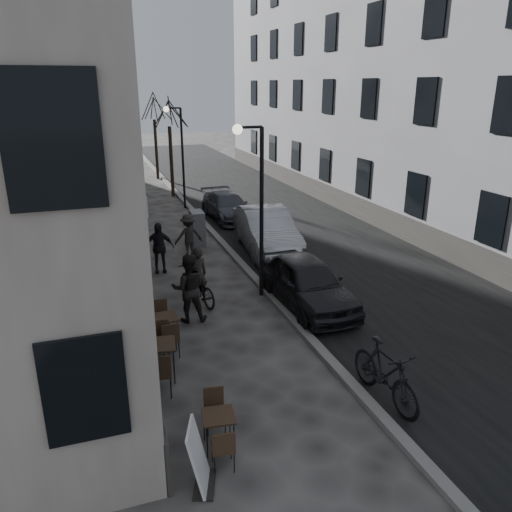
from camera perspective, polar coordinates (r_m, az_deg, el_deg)
ground at (r=10.56m, az=11.94°, el=-16.77°), size 120.00×120.00×0.00m
road at (r=25.49m, az=1.33°, el=5.20°), size 7.30×60.00×0.00m
kerb at (r=24.50m, az=-6.74°, el=4.64°), size 0.25×60.00×0.12m
building_left at (r=23.85m, az=-23.76°, el=22.15°), size 4.00×35.00×16.00m
building_right at (r=27.70m, az=13.05°, el=22.54°), size 4.00×35.00×16.00m
streetlamp_near at (r=14.28m, az=-0.01°, el=7.15°), size 0.90×0.28×5.09m
streetlamp_far at (r=25.80m, az=-8.81°, el=12.29°), size 0.90×0.28×5.09m
tree_near at (r=28.64m, az=-9.95°, el=15.91°), size 2.40×2.40×5.70m
tree_far at (r=34.57m, az=-11.63°, el=16.31°), size 2.40×2.40×5.70m
bistro_set_a at (r=9.25m, az=-4.28°, el=-19.00°), size 0.62×1.39×0.81m
bistro_set_b at (r=11.19m, az=-10.93°, el=-11.31°), size 0.78×1.74×1.00m
bistro_set_c at (r=12.51m, az=-10.37°, el=-8.08°), size 0.65×1.55×0.91m
sign_board at (r=8.54m, az=-6.47°, el=-22.45°), size 0.59×0.74×1.15m
utility_cabinet at (r=20.06m, az=-6.74°, el=3.22°), size 0.51×0.91×1.35m
bicycle at (r=14.75m, az=-6.66°, el=-3.35°), size 1.15×2.08×1.04m
cyclist_rider at (r=14.63m, az=-6.71°, el=-2.15°), size 0.70×0.54×1.70m
pedestrian_near at (r=13.47m, az=-7.71°, el=-3.65°), size 1.03×0.87×1.90m
pedestrian_mid at (r=18.57m, az=-7.72°, el=2.31°), size 1.10×0.70×1.62m
pedestrian_far at (r=17.16m, az=-11.06°, el=0.94°), size 1.05×0.51×1.74m
car_near at (r=14.42m, az=5.85°, el=-2.98°), size 1.82×4.27×1.44m
car_mid at (r=19.11m, az=1.18°, el=2.97°), size 2.19×5.07×1.62m
car_far at (r=23.80m, az=-3.28°, el=5.69°), size 1.91×4.30×1.22m
moped at (r=10.57m, az=14.56°, el=-12.86°), size 0.76×2.14×1.26m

